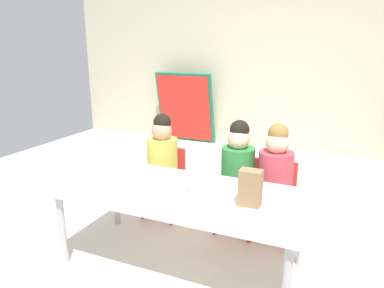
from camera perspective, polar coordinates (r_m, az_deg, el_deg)
The scene contains 11 objects.
ground_plane at distance 3.22m, azimuth 5.20°, elevation -11.99°, with size 6.68×4.89×0.02m.
back_wall at distance 5.25m, azimuth 14.38°, elevation 14.02°, with size 6.68×0.10×2.77m, color beige.
craft_table at distance 2.39m, azimuth -1.74°, elevation -8.41°, with size 1.67×0.75×0.55m.
seated_child_near_camera at distance 3.07m, azimuth -4.66°, elevation -1.95°, with size 0.34×0.34×0.92m.
seated_child_middle_seat at distance 2.83m, azimuth 7.35°, elevation -3.57°, with size 0.32×0.32×0.92m.
seated_child_far_right at distance 2.77m, azimuth 13.16°, elevation -4.29°, with size 0.34×0.34×0.92m.
folded_activity_table at distance 5.56m, azimuth -1.08°, elevation 5.75°, with size 0.90×0.29×1.09m.
paper_bag_brown at distance 2.15m, azimuth 9.26°, elevation -6.88°, with size 0.13×0.09×0.22m, color #9E754C.
paper_plate_near_edge at distance 2.39m, azimuth -0.63°, elevation -7.14°, with size 0.18×0.18×0.01m, color white.
paper_plate_center_table at distance 2.52m, azimuth -7.41°, elevation -5.98°, with size 0.18×0.18×0.01m, color white.
donut_powdered_on_plate at distance 2.38m, azimuth -0.63°, elevation -6.72°, with size 0.10×0.10×0.03m, color white.
Camera 1 is at (0.90, -2.73, 1.47)m, focal length 33.55 mm.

